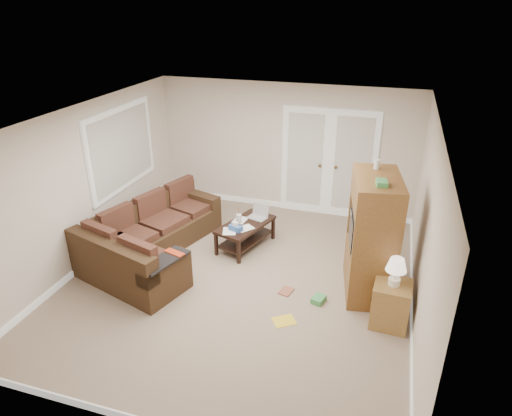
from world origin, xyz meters
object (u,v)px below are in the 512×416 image
(tv_armoire, at_px, (372,236))
(side_cabinet, at_px, (391,301))
(coffee_table, at_px, (246,234))
(sectional_sofa, at_px, (148,242))

(tv_armoire, xyz_separation_m, side_cabinet, (0.35, -0.69, -0.54))
(coffee_table, bearing_deg, sectional_sofa, -130.18)
(coffee_table, xyz_separation_m, tv_armoire, (2.08, -0.69, 0.65))
(sectional_sofa, height_order, coffee_table, sectional_sofa)
(side_cabinet, bearing_deg, tv_armoire, 120.06)
(sectional_sofa, distance_m, coffee_table, 1.63)
(coffee_table, height_order, side_cabinet, side_cabinet)
(sectional_sofa, bearing_deg, side_cabinet, 9.53)
(sectional_sofa, height_order, tv_armoire, tv_armoire)
(sectional_sofa, bearing_deg, tv_armoire, 20.19)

